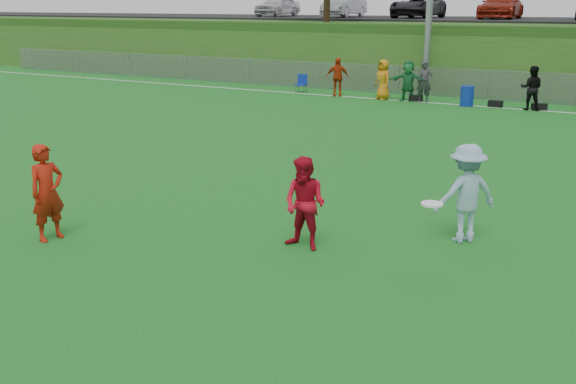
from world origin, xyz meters
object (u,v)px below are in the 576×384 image
Objects in this scene: player_red_center at (305,204)px; recycling_bin at (467,96)px; frisbee at (432,204)px; player_red_left at (47,193)px; player_blue at (466,194)px.

recycling_bin is at bearing 100.02° from player_red_center.
player_red_center reaches higher than frisbee.
frisbee reaches higher than recycling_bin.
frisbee is 0.36× the size of recycling_bin.
player_blue reaches higher than player_red_left.
frisbee is at bearing -73.85° from player_red_left.
player_red_center is 2.75m from frisbee.
player_blue is 2.15× the size of recycling_bin.
frisbee is at bearing -78.34° from recycling_bin.
player_red_center reaches higher than recycling_bin.
recycling_bin is at bearing -119.73° from player_blue.
player_red_left is 0.99× the size of player_blue.
player_red_center is 17.12m from recycling_bin.
frisbee is at bearing -18.83° from player_red_center.
player_blue is 15.87m from recycling_bin.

